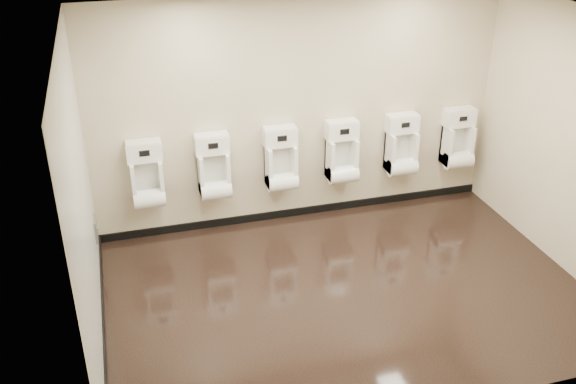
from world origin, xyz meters
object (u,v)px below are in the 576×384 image
(access_panel, at_px, (96,228))
(urinal_5, at_px, (458,143))
(urinal_0, at_px, (147,179))
(urinal_4, at_px, (401,149))
(urinal_2, at_px, (281,163))
(urinal_3, at_px, (342,156))
(urinal_1, at_px, (214,171))

(access_panel, relative_size, urinal_5, 0.33)
(urinal_0, height_order, urinal_4, same)
(access_panel, distance_m, urinal_5, 4.62)
(access_panel, height_order, urinal_2, urinal_2)
(urinal_0, height_order, urinal_3, same)
(urinal_2, bearing_deg, access_panel, -169.41)
(access_panel, bearing_deg, urinal_0, 33.72)
(urinal_1, bearing_deg, urinal_0, 180.00)
(urinal_2, xyz_separation_m, urinal_4, (1.58, 0.00, 0.00))
(access_panel, height_order, urinal_1, urinal_1)
(access_panel, xyz_separation_m, urinal_3, (2.99, 0.41, 0.32))
(urinal_4, bearing_deg, access_panel, -173.78)
(urinal_4, bearing_deg, urinal_2, 180.00)
(urinal_4, relative_size, urinal_5, 1.00)
(urinal_0, relative_size, urinal_3, 1.00)
(urinal_4, distance_m, urinal_5, 0.80)
(access_panel, distance_m, urinal_2, 2.27)
(urinal_2, distance_m, urinal_4, 1.58)
(access_panel, relative_size, urinal_0, 0.33)
(urinal_1, bearing_deg, urinal_5, 0.00)
(urinal_2, height_order, urinal_3, same)
(urinal_5, bearing_deg, urinal_1, 180.00)
(urinal_3, bearing_deg, urinal_2, 180.00)
(urinal_2, xyz_separation_m, urinal_3, (0.78, 0.00, 0.00))
(urinal_0, relative_size, urinal_2, 1.00)
(urinal_0, bearing_deg, access_panel, -146.28)
(urinal_2, distance_m, urinal_3, 0.78)
(urinal_1, height_order, urinal_5, same)
(urinal_3, height_order, urinal_5, same)
(urinal_2, bearing_deg, urinal_4, 0.00)
(urinal_1, height_order, urinal_3, same)
(urinal_3, xyz_separation_m, urinal_5, (1.60, 0.00, 0.00))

